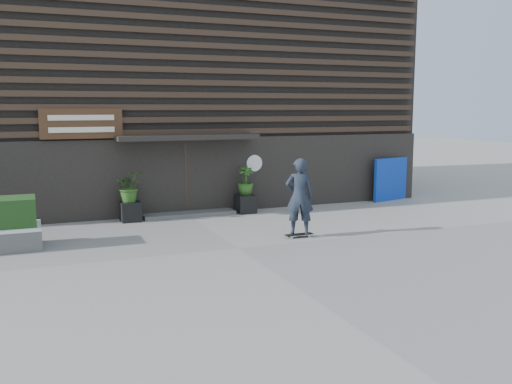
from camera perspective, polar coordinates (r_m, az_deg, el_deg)
name	(u,v)px	position (r m, az deg, el deg)	size (l,w,h in m)	color
ground	(238,248)	(14.05, -1.89, -5.74)	(80.00, 80.00, 0.00)	gray
entrance_step	(189,214)	(18.32, -6.85, -2.22)	(3.00, 0.80, 0.12)	#4F4E4C
planter_pot_left	(131,212)	(17.70, -12.64, -1.96)	(0.60, 0.60, 0.60)	black
bamboo_left	(130,187)	(17.57, -12.72, 0.54)	(0.86, 0.75, 0.96)	#2D591E
planter_pot_right	(246,204)	(18.67, -1.06, -1.20)	(0.60, 0.60, 0.60)	black
bamboo_right	(246,181)	(18.56, -1.07, 1.17)	(0.54, 0.54, 0.96)	#2D591E
blue_tarp	(390,179)	(21.68, 13.53, 1.27)	(1.72, 0.12, 1.61)	#0C31A8
building	(152,95)	(23.23, -10.54, 9.71)	(18.00, 11.00, 8.00)	black
skateboarder	(299,197)	(15.01, 4.44, -0.47)	(0.88, 0.73, 2.15)	black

